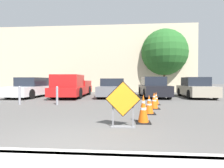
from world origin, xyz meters
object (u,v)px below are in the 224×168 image
(traffic_cone_nearest, at_px, (143,109))
(parked_car_nearest, at_px, (32,88))
(parked_car_third, at_px, (153,88))
(parked_car_fourth, at_px, (195,88))
(traffic_cone_third, at_px, (154,101))
(traffic_cone_fourth, at_px, (156,98))
(parked_car_second, at_px, (113,88))
(pickup_truck, at_px, (72,87))
(bollard_nearest, at_px, (57,95))
(bollard_second, at_px, (20,95))
(road_closed_sign, at_px, (123,103))
(traffic_cone_second, at_px, (149,105))

(traffic_cone_nearest, relative_size, parked_car_nearest, 0.18)
(parked_car_nearest, height_order, parked_car_third, parked_car_third)
(parked_car_fourth, bearing_deg, traffic_cone_third, 57.32)
(parked_car_third, height_order, parked_car_fourth, parked_car_third)
(traffic_cone_third, relative_size, traffic_cone_fourth, 1.10)
(traffic_cone_third, relative_size, parked_car_nearest, 0.15)
(parked_car_second, distance_m, parked_car_fourth, 5.99)
(pickup_truck, distance_m, bollard_nearest, 4.11)
(traffic_cone_third, distance_m, parked_car_fourth, 6.60)
(parked_car_fourth, distance_m, bollard_nearest, 9.60)
(parked_car_nearest, bearing_deg, traffic_cone_fourth, 159.46)
(traffic_cone_fourth, height_order, parked_car_fourth, parked_car_fourth)
(bollard_nearest, xyz_separation_m, bollard_second, (-1.96, -0.00, 0.00))
(road_closed_sign, xyz_separation_m, parked_car_nearest, (-6.86, 7.93, 0.03))
(parked_car_nearest, relative_size, parked_car_second, 1.08)
(road_closed_sign, distance_m, traffic_cone_fourth, 4.68)
(traffic_cone_second, relative_size, traffic_cone_third, 0.97)
(traffic_cone_third, height_order, bollard_nearest, bollard_nearest)
(road_closed_sign, height_order, traffic_cone_second, road_closed_sign)
(road_closed_sign, distance_m, bollard_second, 6.60)
(traffic_cone_fourth, xyz_separation_m, bollard_nearest, (-4.94, -0.46, 0.18))
(traffic_cone_third, bearing_deg, bollard_nearest, 169.84)
(traffic_cone_fourth, bearing_deg, traffic_cone_second, -105.32)
(traffic_cone_third, relative_size, parked_car_third, 0.17)
(road_closed_sign, xyz_separation_m, bollard_nearest, (-3.34, 3.93, -0.13))
(bollard_second, bearing_deg, parked_car_nearest, 111.40)
(parked_car_third, height_order, bollard_nearest, parked_car_third)
(parked_car_second, xyz_separation_m, bollard_nearest, (-2.46, -4.52, -0.14))
(parked_car_third, bearing_deg, parked_car_fourth, 178.28)
(traffic_cone_fourth, height_order, parked_car_second, parked_car_second)
(parked_car_second, bearing_deg, parked_car_fourth, -179.32)
(road_closed_sign, relative_size, parked_car_third, 0.29)
(traffic_cone_nearest, distance_m, bollard_nearest, 5.19)
(traffic_cone_nearest, height_order, bollard_nearest, bollard_nearest)
(parked_car_second, height_order, parked_car_fourth, parked_car_fourth)
(traffic_cone_fourth, bearing_deg, road_closed_sign, -110.09)
(traffic_cone_second, distance_m, parked_car_fourth, 7.80)
(parked_car_second, xyz_separation_m, parked_car_fourth, (5.99, 0.03, 0.03))
(traffic_cone_second, height_order, parked_car_nearest, parked_car_nearest)
(traffic_cone_third, height_order, parked_car_third, parked_car_third)
(parked_car_third, distance_m, parked_car_fourth, 3.00)
(parked_car_fourth, bearing_deg, traffic_cone_second, 60.16)
(traffic_cone_nearest, bearing_deg, parked_car_third, 78.99)
(traffic_cone_third, bearing_deg, pickup_truck, 136.47)
(traffic_cone_second, distance_m, traffic_cone_fourth, 2.56)
(parked_car_second, bearing_deg, traffic_cone_third, 112.51)
(traffic_cone_third, xyz_separation_m, traffic_cone_fourth, (0.31, 1.29, -0.03))
(road_closed_sign, distance_m, parked_car_nearest, 10.49)
(parked_car_nearest, bearing_deg, bollard_second, 113.55)
(parked_car_third, bearing_deg, parked_car_second, -1.67)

